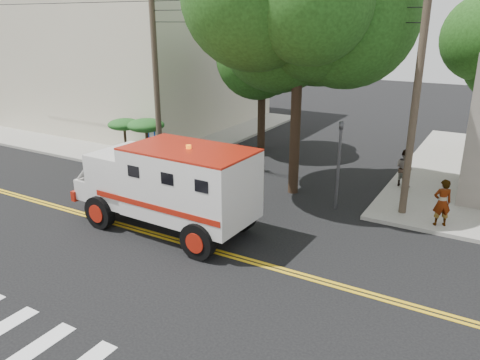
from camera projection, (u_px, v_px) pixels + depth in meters
The scene contains 13 objects.
ground at pixel (177, 241), 16.30m from camera, with size 100.00×100.00×0.00m, color black.
sidewalk_nw at pixel (142, 125), 33.73m from camera, with size 17.00×17.00×0.15m, color gray.
building_left at pixel (130, 51), 34.25m from camera, with size 16.00×14.00×10.00m, color beige.
utility_pole_left at pixel (156, 81), 22.40m from camera, with size 0.28×0.28×9.00m, color #382D23.
utility_pole_right at pixel (416, 101), 16.91m from camera, with size 0.28×0.28×9.00m, color #382D23.
tree_main at pixel (307, 22), 18.11m from camera, with size 6.08×5.70×9.85m.
tree_left at pixel (266, 50), 25.34m from camera, with size 4.48×4.20×7.70m.
traffic_signal at pixel (339, 156), 18.35m from camera, with size 0.15×0.18×3.60m.
accessibility_sign at pixel (153, 142), 23.85m from camera, with size 0.45×0.10×2.02m.
palm_planter at pixel (140, 132), 24.71m from camera, with size 3.52×2.63×2.36m.
armored_truck at pixel (170, 183), 16.58m from camera, with size 7.12×3.04×3.20m.
pedestrian_a at pixel (442, 203), 16.89m from camera, with size 0.65×0.42×1.77m, color gray.
pedestrian_b at pixel (404, 168), 20.96m from camera, with size 0.83×0.64×1.70m, color gray.
Camera 1 is at (9.30, -11.62, 7.30)m, focal length 35.00 mm.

